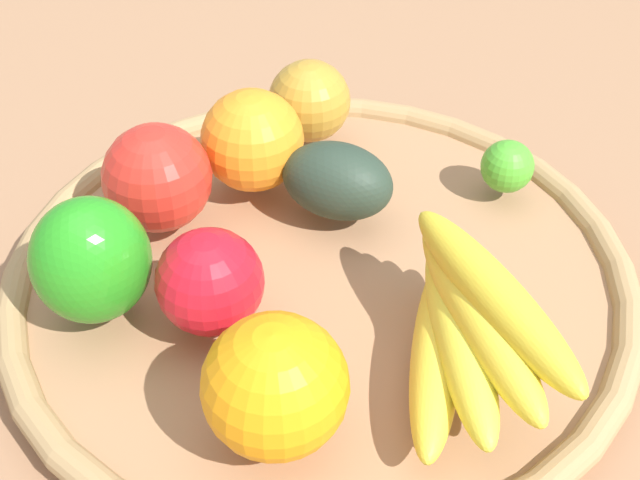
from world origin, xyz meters
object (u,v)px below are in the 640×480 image
at_px(bell_pepper, 91,261).
at_px(orange_1, 252,140).
at_px(apple_0, 309,101).
at_px(lime_0, 507,166).
at_px(banana_bunch, 467,324).
at_px(orange_0, 275,386).
at_px(avocado, 337,181).
at_px(apple_2, 157,178).
at_px(apple_1, 210,282).

bearing_deg(bell_pepper, orange_1, -150.26).
distance_m(apple_0, lime_0, 0.17).
relative_size(banana_bunch, lime_0, 4.16).
distance_m(banana_bunch, orange_0, 0.12).
distance_m(apple_0, orange_1, 0.08).
xyz_separation_m(banana_bunch, apple_0, (0.27, -0.01, -0.00)).
distance_m(avocado, orange_0, 0.21).
relative_size(avocado, apple_2, 1.07).
distance_m(banana_bunch, avocado, 0.17).
relative_size(orange_1, orange_0, 0.95).
xyz_separation_m(banana_bunch, bell_pepper, (0.14, 0.19, 0.01)).
relative_size(avocado, bell_pepper, 0.96).
relative_size(avocado, orange_0, 1.02).
bearing_deg(apple_2, apple_1, -178.52).
bearing_deg(apple_0, bell_pepper, 122.86).
bearing_deg(orange_1, lime_0, -115.59).
xyz_separation_m(apple_2, orange_1, (0.02, -0.08, -0.00)).
height_order(avocado, orange_0, orange_0).
bearing_deg(orange_1, avocado, -142.99).
bearing_deg(banana_bunch, orange_1, 13.21).
relative_size(apple_0, lime_0, 1.66).
distance_m(banana_bunch, orange_1, 0.23).
xyz_separation_m(bell_pepper, lime_0, (0.01, -0.32, -0.02)).
xyz_separation_m(avocado, apple_2, (0.04, 0.12, 0.01)).
bearing_deg(orange_1, apple_1, 149.66).
xyz_separation_m(apple_2, lime_0, (-0.07, -0.26, -0.02)).
bearing_deg(orange_1, banana_bunch, -166.79).
xyz_separation_m(apple_1, lime_0, (0.05, -0.25, -0.01)).
height_order(apple_0, orange_0, orange_0).
relative_size(apple_2, lime_0, 1.93).
bearing_deg(lime_0, orange_1, 64.41).
bearing_deg(apple_0, avocado, 168.64).
bearing_deg(banana_bunch, lime_0, -40.70).
height_order(apple_1, apple_0, apple_1).
bearing_deg(orange_0, avocado, -33.87).
height_order(apple_1, lime_0, apple_1).
xyz_separation_m(apple_0, bell_pepper, (-0.13, 0.21, 0.01)).
distance_m(bell_pepper, orange_0, 0.16).
xyz_separation_m(avocado, orange_0, (-0.17, 0.11, 0.01)).
height_order(avocado, apple_2, apple_2).
height_order(avocado, lime_0, avocado).
bearing_deg(orange_0, orange_1, -16.95).
xyz_separation_m(apple_0, lime_0, (-0.13, -0.11, -0.01)).
xyz_separation_m(apple_1, apple_2, (0.11, 0.00, 0.00)).
bearing_deg(lime_0, apple_1, 100.19).
xyz_separation_m(lime_0, orange_0, (-0.14, 0.25, 0.02)).
relative_size(avocado, apple_0, 1.24).
xyz_separation_m(avocado, apple_0, (0.10, -0.02, 0.01)).
distance_m(apple_1, lime_0, 0.26).
distance_m(banana_bunch, apple_1, 0.16).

